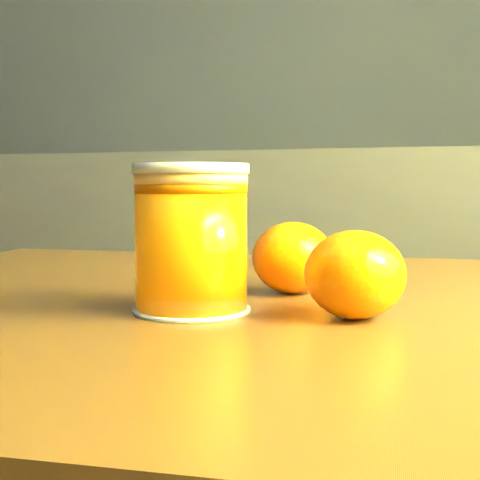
% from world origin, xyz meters
% --- Properties ---
extents(kitchen_counter, '(3.15, 0.60, 0.90)m').
position_xyz_m(kitchen_counter, '(0.00, 1.45, 0.45)').
color(kitchen_counter, '#504F55').
rests_on(kitchen_counter, ground).
extents(table, '(1.04, 0.78, 0.73)m').
position_xyz_m(table, '(0.98, 0.20, 0.63)').
color(table, brown).
rests_on(table, ground).
extents(juice_glass, '(0.09, 0.09, 0.11)m').
position_xyz_m(juice_glass, '(0.89, 0.12, 0.78)').
color(juice_glass, orange).
rests_on(juice_glass, table).
extents(orange_front, '(0.08, 0.08, 0.06)m').
position_xyz_m(orange_front, '(0.94, 0.23, 0.76)').
color(orange_front, orange).
rests_on(orange_front, table).
extents(orange_back, '(0.08, 0.08, 0.06)m').
position_xyz_m(orange_back, '(1.01, 0.14, 0.76)').
color(orange_back, orange).
rests_on(orange_back, table).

